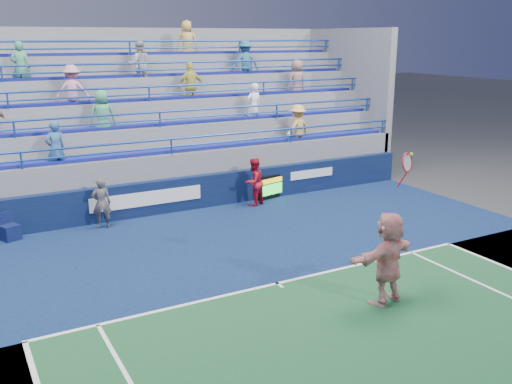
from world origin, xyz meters
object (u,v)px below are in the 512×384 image
ball_girl (254,182)px  line_judge (101,203)px  serve_speed_board (271,187)px  tennis_player (388,258)px  judge_chair (10,231)px

ball_girl → line_judge: bearing=-24.8°
serve_speed_board → line_judge: (-6.01, -0.38, 0.34)m
line_judge → tennis_player: bearing=127.5°
judge_chair → ball_girl: (7.60, -0.25, 0.56)m
judge_chair → line_judge: (2.54, -0.18, 0.51)m
serve_speed_board → judge_chair: (-8.55, -0.20, -0.17)m
judge_chair → line_judge: 2.60m
tennis_player → judge_chair: bearing=129.6°
serve_speed_board → line_judge: size_ratio=0.79×
serve_speed_board → tennis_player: (-1.92, -8.21, 0.59)m
tennis_player → ball_girl: 7.82m
serve_speed_board → line_judge: line_judge is taller
serve_speed_board → ball_girl: bearing=-154.4°
tennis_player → line_judge: size_ratio=2.12×
serve_speed_board → ball_girl: size_ratio=0.74×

